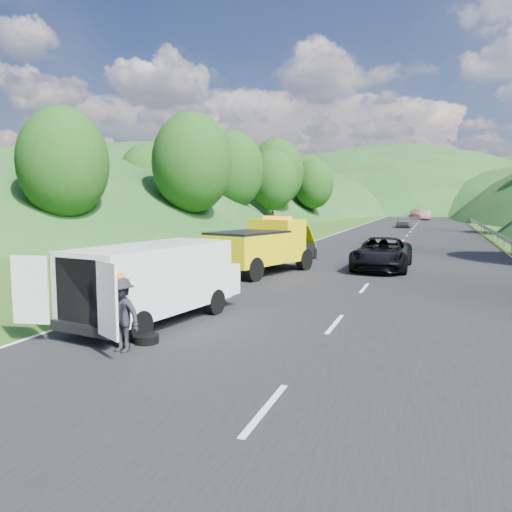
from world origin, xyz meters
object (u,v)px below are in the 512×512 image
at_px(tow_truck, 264,246).
at_px(passing_suv, 382,270).
at_px(worker, 122,352).
at_px(spare_tire, 147,344).
at_px(woman, 165,292).
at_px(suitcase, 151,280).
at_px(white_van, 156,279).
at_px(child, 173,299).

xyz_separation_m(tow_truck, passing_suv, (5.07, 3.26, -1.30)).
distance_m(worker, spare_tire, 0.79).
height_order(woman, passing_suv, woman).
bearing_deg(tow_truck, suitcase, -104.08).
xyz_separation_m(white_van, worker, (0.70, -2.71, -1.25)).
bearing_deg(child, white_van, -43.05).
distance_m(white_van, passing_suv, 14.00).
xyz_separation_m(white_van, woman, (-2.21, 4.24, -1.25)).
bearing_deg(passing_suv, worker, -104.38).
relative_size(worker, spare_tire, 2.87).
xyz_separation_m(woman, worker, (2.91, -6.95, 0.00)).
xyz_separation_m(tow_truck, child, (-1.02, -6.72, -1.30)).
relative_size(woman, worker, 0.95).
distance_m(woman, suitcase, 1.09).
xyz_separation_m(tow_truck, white_van, (0.20, -9.81, -0.05)).
bearing_deg(child, woman, 156.01).
xyz_separation_m(tow_truck, woman, (-2.01, -5.57, -1.30)).
bearing_deg(tow_truck, white_van, -72.93).
bearing_deg(woman, child, -148.02).
height_order(white_van, woman, white_van).
height_order(woman, worker, worker).
bearing_deg(child, spare_tire, -42.11).
bearing_deg(tow_truck, passing_suv, 48.65).
bearing_deg(white_van, worker, -66.27).
height_order(white_van, passing_suv, white_van).
height_order(tow_truck, spare_tire, tow_truck).
xyz_separation_m(white_van, spare_tire, (0.86, -1.93, -1.25)).
bearing_deg(woman, passing_suv, -47.44).
height_order(worker, passing_suv, worker).
bearing_deg(child, suitcase, 164.00).
height_order(worker, spare_tire, worker).
bearing_deg(spare_tire, tow_truck, 95.15).
relative_size(tow_truck, woman, 4.01).
relative_size(white_van, woman, 4.01).
height_order(child, spare_tire, child).
distance_m(white_van, worker, 3.06).
relative_size(spare_tire, passing_suv, 0.11).
bearing_deg(suitcase, woman, -29.62).
height_order(child, passing_suv, passing_suv).
distance_m(spare_tire, passing_suv, 15.52).
bearing_deg(spare_tire, child, 112.56).
distance_m(tow_truck, white_van, 9.81).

